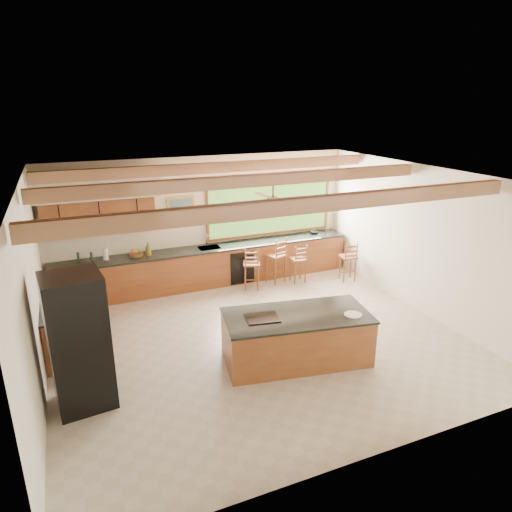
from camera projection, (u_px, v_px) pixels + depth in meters
name	position (u px, v px, depth m)	size (l,w,h in m)	color
ground	(258.00, 339.00, 8.45)	(7.20, 7.20, 0.00)	#BDB39D
room_shell	(236.00, 216.00, 8.24)	(7.27, 6.54, 3.02)	#ECE6CC
counter_run	(180.00, 276.00, 10.19)	(7.12, 3.10, 1.23)	brown
island	(296.00, 337.00, 7.66)	(2.58, 1.54, 0.86)	brown
refrigerator	(79.00, 342.00, 6.37)	(0.85, 0.83, 2.00)	black
bar_stool_a	(277.00, 256.00, 10.84)	(0.52, 0.52, 1.14)	brown
bar_stool_b	(252.00, 265.00, 10.48)	(0.47, 0.47, 1.03)	brown
bar_stool_c	(299.00, 260.00, 10.89)	(0.36, 0.36, 0.97)	brown
bar_stool_d	(349.00, 258.00, 10.97)	(0.43, 0.43, 1.01)	brown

